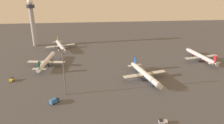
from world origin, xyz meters
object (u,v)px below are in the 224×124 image
at_px(airplane_far_stand, 201,57).
at_px(apron_light_central, 64,70).
at_px(airplane_near_gate, 46,61).
at_px(airplane_taxiway_distant, 61,46).
at_px(baggage_tractor, 163,122).
at_px(catering_truck, 54,101).
at_px(control_tower, 32,20).
at_px(airplane_mid_apron, 145,74).
at_px(maintenance_van, 12,80).

xyz_separation_m(airplane_far_stand, apron_light_central, (-109.54, -48.01, 12.80)).
distance_m(airplane_near_gate, airplane_taxiway_distant, 43.59).
bearing_deg(baggage_tractor, catering_truck, 73.30).
bearing_deg(airplane_taxiway_distant, apron_light_central, 80.01).
relative_size(control_tower, catering_truck, 8.18).
bearing_deg(baggage_tractor, airplane_far_stand, -29.54).
bearing_deg(control_tower, airplane_taxiway_distant, -27.77).
bearing_deg(apron_light_central, airplane_mid_apron, 17.35).
height_order(airplane_near_gate, catering_truck, airplane_near_gate).
bearing_deg(airplane_mid_apron, control_tower, -57.70).
xyz_separation_m(control_tower, maintenance_van, (3.02, -84.21, -25.74)).
bearing_deg(airplane_far_stand, apron_light_central, -167.44).
distance_m(airplane_mid_apron, airplane_taxiway_distant, 101.02).
height_order(airplane_taxiway_distant, apron_light_central, apron_light_central).
bearing_deg(airplane_near_gate, maintenance_van, -118.14).
distance_m(control_tower, airplane_far_stand, 164.28).
xyz_separation_m(maintenance_van, apron_light_central, (39.24, -22.22, 15.41)).
height_order(airplane_near_gate, airplane_taxiway_distant, airplane_near_gate).
bearing_deg(maintenance_van, catering_truck, -37.85).
bearing_deg(apron_light_central, control_tower, 111.66).
xyz_separation_m(airplane_mid_apron, airplane_far_stand, (56.13, 31.32, -0.18)).
bearing_deg(baggage_tractor, control_tower, 39.99).
distance_m(maintenance_van, baggage_tractor, 105.72).
bearing_deg(airplane_far_stand, maintenance_van, 178.73).
height_order(control_tower, airplane_near_gate, control_tower).
distance_m(airplane_near_gate, catering_truck, 59.80).
bearing_deg(baggage_tractor, apron_light_central, 63.07).
xyz_separation_m(airplane_near_gate, airplane_far_stand, (129.78, -0.49, 0.06)).
bearing_deg(maintenance_van, airplane_taxiway_distant, 75.48).
xyz_separation_m(catering_truck, apron_light_central, (5.46, 9.40, 15.01)).
distance_m(airplane_mid_apron, airplane_far_stand, 64.28).
height_order(airplane_taxiway_distant, catering_truck, airplane_taxiway_distant).
relative_size(airplane_near_gate, apron_light_central, 1.31).
height_order(airplane_mid_apron, maintenance_van, airplane_mid_apron).
relative_size(control_tower, airplane_near_gate, 1.22).
bearing_deg(airplane_taxiway_distant, control_tower, -46.61).
bearing_deg(airplane_taxiway_distant, airplane_far_stand, 141.73).
bearing_deg(baggage_tractor, airplane_taxiway_distant, 33.82).
distance_m(airplane_mid_apron, airplane_near_gate, 80.23).
xyz_separation_m(airplane_mid_apron, catering_truck, (-58.87, -26.09, -2.39)).
xyz_separation_m(airplane_far_stand, airplane_taxiway_distant, (-123.81, 43.67, -0.23)).
distance_m(control_tower, baggage_tractor, 169.80).
bearing_deg(control_tower, baggage_tractor, -56.35).
relative_size(airplane_far_stand, maintenance_van, 9.05).
distance_m(maintenance_van, apron_light_central, 47.65).
distance_m(airplane_far_stand, catering_truck, 128.55).
xyz_separation_m(airplane_near_gate, airplane_taxiway_distant, (5.97, 43.18, -0.17)).
relative_size(control_tower, apron_light_central, 1.60).
height_order(airplane_taxiway_distant, maintenance_van, airplane_taxiway_distant).
xyz_separation_m(control_tower, airplane_taxiway_distant, (27.99, -14.74, -23.35)).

